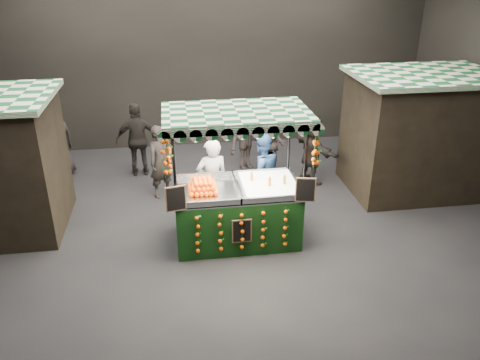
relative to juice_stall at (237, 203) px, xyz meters
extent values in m
plane|color=black|center=(-0.22, 0.13, -0.77)|extent=(12.00, 12.00, 0.00)
cube|color=black|center=(-0.22, 5.13, 1.73)|extent=(12.00, 0.10, 5.00)
cube|color=black|center=(-0.22, -4.87, 1.73)|extent=(12.00, 0.10, 5.00)
cube|color=black|center=(4.18, 1.63, 0.48)|extent=(2.80, 2.00, 2.50)
cube|color=#125424|center=(4.18, 1.63, 1.78)|extent=(3.00, 2.20, 0.10)
cube|color=black|center=(-0.01, 0.04, -0.27)|extent=(2.19, 1.19, 0.99)
cube|color=silver|center=(-0.01, 0.04, 0.25)|extent=(2.19, 1.19, 0.04)
cylinder|color=black|center=(-1.07, -0.53, 0.43)|extent=(0.05, 0.05, 2.39)
cylinder|color=black|center=(1.05, -0.53, 0.43)|extent=(0.05, 0.05, 2.39)
cylinder|color=black|center=(-1.07, 0.61, 0.43)|extent=(0.05, 0.05, 2.39)
cylinder|color=black|center=(1.05, 0.61, 0.43)|extent=(0.05, 0.05, 2.39)
cube|color=#125424|center=(-0.01, 0.04, 1.66)|extent=(2.43, 1.44, 0.08)
cube|color=white|center=(0.59, 0.04, 0.31)|extent=(0.97, 1.07, 0.08)
cube|color=black|center=(-1.08, -0.59, 0.48)|extent=(0.34, 0.09, 0.44)
cube|color=black|center=(1.06, -0.59, 0.48)|extent=(0.34, 0.09, 0.44)
cube|color=black|center=(-0.01, -0.60, -0.22)|extent=(0.34, 0.02, 0.44)
imported|color=gray|center=(-0.37, 0.79, 0.09)|extent=(0.68, 0.51, 1.71)
imported|color=navy|center=(0.63, 1.01, 0.10)|extent=(0.99, 0.86, 1.72)
imported|color=#2A2622|center=(-1.34, 2.05, 0.03)|extent=(0.70, 0.63, 1.59)
imported|color=#292221|center=(1.19, 2.85, -0.01)|extent=(0.93, 0.89, 1.52)
imported|color=black|center=(-1.87, 3.27, 0.11)|extent=(1.05, 0.47, 1.75)
imported|color=black|center=(0.70, 3.23, 0.02)|extent=(1.17, 1.04, 1.58)
imported|color=black|center=(-3.75, 3.50, 0.12)|extent=(1.02, 1.00, 1.77)
imported|color=black|center=(2.04, 2.27, 0.02)|extent=(0.91, 1.54, 1.58)
camera|label=1|loc=(-1.08, -7.52, 4.02)|focal=35.99mm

